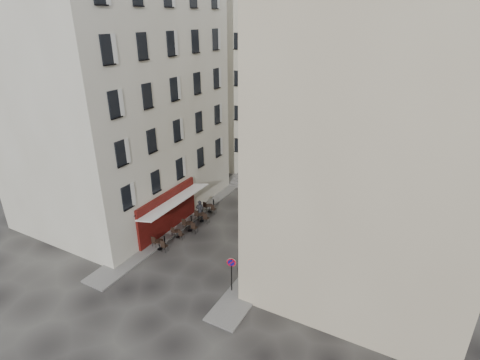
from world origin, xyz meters
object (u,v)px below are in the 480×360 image
Objects in this scene: no_parking_sign at (231,269)px; bistro_table_a at (160,244)px; pedestrian at (200,210)px; bistro_table_b at (178,233)px.

no_parking_sign is 7.38m from bistro_table_a.
bistro_table_a is at bearing 148.89° from no_parking_sign.
no_parking_sign reaches higher than pedestrian.
no_parking_sign reaches higher than bistro_table_b.
no_parking_sign is 1.85× the size of bistro_table_a.
no_parking_sign is 2.24× the size of bistro_table_b.
pedestrian reaches higher than bistro_table_b.
bistro_table_a is 5.21m from pedestrian.
bistro_table_a is at bearing -95.15° from bistro_table_b.
no_parking_sign reaches higher than bistro_table_a.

